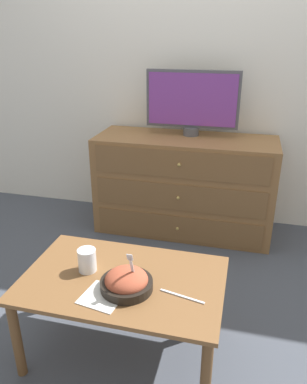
# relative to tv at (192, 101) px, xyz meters

# --- Properties ---
(ground_plane) EXTENTS (12.00, 12.00, 0.00)m
(ground_plane) POSITION_rel_tv_xyz_m (0.05, 0.19, -0.98)
(ground_plane) COLOR #474C56
(wall_back) EXTENTS (12.00, 0.05, 2.60)m
(wall_back) POSITION_rel_tv_xyz_m (0.05, 0.21, 0.32)
(wall_back) COLOR white
(wall_back) RESTS_ON ground_plane
(dresser) EXTENTS (1.31, 0.50, 0.73)m
(dresser) POSITION_rel_tv_xyz_m (-0.02, -0.09, -0.61)
(dresser) COLOR olive
(dresser) RESTS_ON ground_plane
(tv) EXTENTS (0.67, 0.11, 0.46)m
(tv) POSITION_rel_tv_xyz_m (0.00, 0.00, 0.00)
(tv) COLOR #515156
(tv) RESTS_ON dresser
(coffee_table) EXTENTS (0.90, 0.57, 0.42)m
(coffee_table) POSITION_rel_tv_xyz_m (-0.08, -1.37, -0.62)
(coffee_table) COLOR brown
(coffee_table) RESTS_ON ground_plane
(takeout_bowl) EXTENTS (0.23, 0.23, 0.20)m
(takeout_bowl) POSITION_rel_tv_xyz_m (-0.04, -1.44, -0.52)
(takeout_bowl) COLOR black
(takeout_bowl) RESTS_ON coffee_table
(drink_cup) EXTENTS (0.08, 0.08, 0.11)m
(drink_cup) POSITION_rel_tv_xyz_m (-0.25, -1.36, -0.51)
(drink_cup) COLOR white
(drink_cup) RESTS_ON coffee_table
(napkin) EXTENTS (0.19, 0.19, 0.00)m
(napkin) POSITION_rel_tv_xyz_m (-0.12, -1.52, -0.56)
(napkin) COLOR white
(napkin) RESTS_ON coffee_table
(knife) EXTENTS (0.19, 0.05, 0.01)m
(knife) POSITION_rel_tv_xyz_m (0.20, -1.44, -0.56)
(knife) COLOR silver
(knife) RESTS_ON coffee_table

